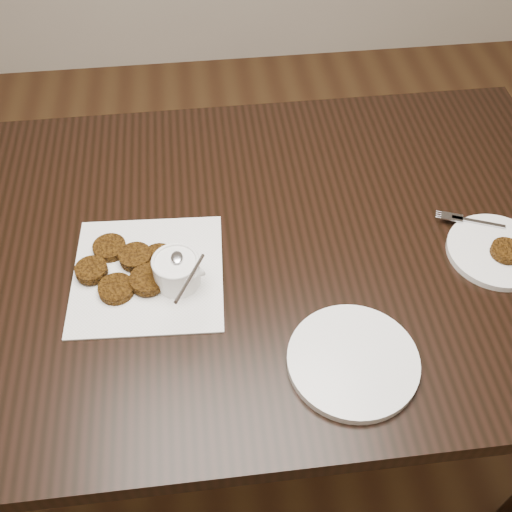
{
  "coord_description": "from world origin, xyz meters",
  "views": [
    {
      "loc": [
        -0.03,
        -0.65,
        1.63
      ],
      "look_at": [
        0.06,
        0.05,
        0.8
      ],
      "focal_mm": 42.29,
      "sensor_mm": 36.0,
      "label": 1
    }
  ],
  "objects_px": {
    "table": "(249,346)",
    "plate_with_patty": "(497,249)",
    "plate_empty": "(353,361)",
    "sauce_ramekin": "(175,260)",
    "napkin": "(148,274)"
  },
  "relations": [
    {
      "from": "plate_with_patty",
      "to": "plate_empty",
      "type": "height_order",
      "value": "plate_with_patty"
    },
    {
      "from": "plate_empty",
      "to": "sauce_ramekin",
      "type": "bearing_deg",
      "value": 143.82
    },
    {
      "from": "napkin",
      "to": "plate_with_patty",
      "type": "relative_size",
      "value": 1.48
    },
    {
      "from": "sauce_ramekin",
      "to": "plate_with_patty",
      "type": "relative_size",
      "value": 0.64
    },
    {
      "from": "napkin",
      "to": "sauce_ramekin",
      "type": "distance_m",
      "value": 0.09
    },
    {
      "from": "plate_with_patty",
      "to": "table",
      "type": "bearing_deg",
      "value": 170.3
    },
    {
      "from": "plate_empty",
      "to": "napkin",
      "type": "bearing_deg",
      "value": 145.63
    },
    {
      "from": "plate_empty",
      "to": "table",
      "type": "bearing_deg",
      "value": 116.91
    },
    {
      "from": "table",
      "to": "plate_with_patty",
      "type": "relative_size",
      "value": 7.48
    },
    {
      "from": "napkin",
      "to": "sauce_ramekin",
      "type": "height_order",
      "value": "sauce_ramekin"
    },
    {
      "from": "napkin",
      "to": "sauce_ramekin",
      "type": "bearing_deg",
      "value": -23.89
    },
    {
      "from": "sauce_ramekin",
      "to": "plate_empty",
      "type": "height_order",
      "value": "sauce_ramekin"
    },
    {
      "from": "table",
      "to": "plate_with_patty",
      "type": "bearing_deg",
      "value": -9.7
    },
    {
      "from": "table",
      "to": "plate_with_patty",
      "type": "distance_m",
      "value": 0.61
    },
    {
      "from": "sauce_ramekin",
      "to": "plate_with_patty",
      "type": "distance_m",
      "value": 0.61
    }
  ]
}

